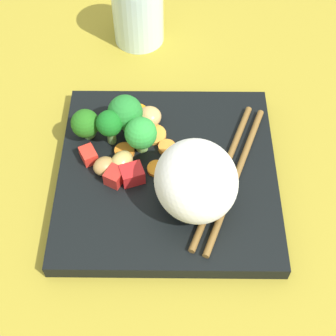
{
  "coord_description": "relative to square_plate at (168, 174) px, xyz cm",
  "views": [
    {
      "loc": [
        -0.93,
        -34.06,
        49.33
      ],
      "look_at": [
        0.01,
        -1.25,
        3.96
      ],
      "focal_mm": 52.76,
      "sensor_mm": 36.0,
      "label": 1
    }
  ],
  "objects": [
    {
      "name": "ground_plane",
      "position": [
        0.0,
        0.0,
        -1.98
      ],
      "size": [
        110.0,
        110.0,
        2.0
      ],
      "primitive_type": "cube",
      "color": "olive"
    },
    {
      "name": "square_plate",
      "position": [
        0.0,
        0.0,
        0.0
      ],
      "size": [
        26.68,
        26.68,
        1.96
      ],
      "primitive_type": "cube",
      "rotation": [
        0.0,
        0.0,
        -0.04
      ],
      "color": "black",
      "rests_on": "ground_plane"
    },
    {
      "name": "rice_mound",
      "position": [
        2.88,
        -4.65,
        5.23
      ],
      "size": [
        11.26,
        11.67,
        8.51
      ],
      "primitive_type": "ellipsoid",
      "rotation": [
        0.0,
        0.0,
        5.0
      ],
      "color": "white",
      "rests_on": "square_plate"
    },
    {
      "name": "broccoli_floret_0",
      "position": [
        -3.04,
        3.0,
        4.02
      ],
      "size": [
        3.85,
        3.85,
        5.14
      ],
      "color": "#7CB256",
      "rests_on": "square_plate"
    },
    {
      "name": "broccoli_floret_1",
      "position": [
        -4.92,
        6.16,
        4.26
      ],
      "size": [
        4.26,
        4.26,
        5.5
      ],
      "color": "#689E54",
      "rests_on": "square_plate"
    },
    {
      "name": "broccoli_floret_2",
      "position": [
        -6.74,
        4.42,
        4.21
      ],
      "size": [
        3.17,
        3.17,
        5.02
      ],
      "color": "#6AA051",
      "rests_on": "square_plate"
    },
    {
      "name": "broccoli_floret_3",
      "position": [
        -9.74,
        5.26,
        3.41
      ],
      "size": [
        3.49,
        3.49,
        4.42
      ],
      "color": "#66A04A",
      "rests_on": "square_plate"
    },
    {
      "name": "carrot_slice_0",
      "position": [
        -7.36,
        6.92,
        1.27
      ],
      "size": [
        2.87,
        2.87,
        0.58
      ],
      "primitive_type": "cylinder",
      "rotation": [
        0.0,
        0.0,
        2.31
      ],
      "color": "orange",
      "rests_on": "square_plate"
    },
    {
      "name": "carrot_slice_1",
      "position": [
        -0.04,
        3.01,
        1.34
      ],
      "size": [
        2.63,
        2.63,
        0.73
      ],
      "primitive_type": "cylinder",
      "rotation": [
        0.0,
        0.0,
        1.87
      ],
      "color": "orange",
      "rests_on": "square_plate"
    },
    {
      "name": "carrot_slice_2",
      "position": [
        -1.56,
        5.2,
        1.22
      ],
      "size": [
        4.23,
        4.23,
        0.47
      ],
      "primitive_type": "cylinder",
      "rotation": [
        0.0,
        0.0,
        2.15
      ],
      "color": "#F09B37",
      "rests_on": "square_plate"
    },
    {
      "name": "carrot_slice_3",
      "position": [
        -1.28,
        0.17,
        1.2
      ],
      "size": [
        3.22,
        3.22,
        0.43
      ],
      "primitive_type": "cylinder",
      "rotation": [
        0.0,
        0.0,
        0.87
      ],
      "color": "orange",
      "rests_on": "square_plate"
    },
    {
      "name": "carrot_slice_4",
      "position": [
        -5.14,
        2.57,
        1.32
      ],
      "size": [
        3.38,
        3.38,
        0.68
      ],
      "primitive_type": "cylinder",
      "rotation": [
        0.0,
        0.0,
        5.36
      ],
      "color": "orange",
      "rests_on": "square_plate"
    },
    {
      "name": "carrot_slice_5",
      "position": [
        -3.56,
        8.84,
        1.35
      ],
      "size": [
        3.27,
        3.27,
        0.75
      ],
      "primitive_type": "cylinder",
      "rotation": [
        0.0,
        0.0,
        2.04
      ],
      "color": "orange",
      "rests_on": "square_plate"
    },
    {
      "name": "pepper_chunk_0",
      "position": [
        -6.13,
        -1.48,
        1.88
      ],
      "size": [
        2.66,
        2.77,
        1.81
      ],
      "primitive_type": "cube",
      "rotation": [
        0.0,
        0.0,
        4.2
      ],
      "color": "red",
      "rests_on": "square_plate"
    },
    {
      "name": "pepper_chunk_1",
      "position": [
        -4.13,
        -1.3,
        1.96
      ],
      "size": [
        3.11,
        2.85,
        1.95
      ],
      "primitive_type": "cube",
      "rotation": [
        0.0,
        0.0,
        0.3
      ],
      "color": "red",
      "rests_on": "square_plate"
    },
    {
      "name": "pepper_chunk_2",
      "position": [
        -9.36,
        1.82,
        1.73
      ],
      "size": [
        2.46,
        2.72,
        1.5
      ],
      "primitive_type": "cube",
      "rotation": [
        0.0,
        0.0,
        2.02
      ],
      "color": "red",
      "rests_on": "square_plate"
    },
    {
      "name": "chicken_piece_0",
      "position": [
        -7.4,
        0.45,
        1.94
      ],
      "size": [
        3.53,
        3.46,
        1.93
      ],
      "primitive_type": "ellipsoid",
      "rotation": [
        0.0,
        0.0,
        3.78
      ],
      "color": "#AE8247",
      "rests_on": "square_plate"
    },
    {
      "name": "chicken_piece_1",
      "position": [
        -2.12,
        7.34,
        2.14
      ],
      "size": [
        3.89,
        3.79,
        2.33
      ],
      "primitive_type": "ellipsoid",
      "rotation": [
        0.0,
        0.0,
        3.45
      ],
      "color": "tan",
      "rests_on": "square_plate"
    },
    {
      "name": "chicken_piece_2",
      "position": [
        -5.36,
        0.56,
        2.04
      ],
      "size": [
        3.68,
        3.82,
        2.13
      ],
      "primitive_type": "ellipsoid",
      "rotation": [
        0.0,
        0.0,
        4.07
      ],
      "color": "tan",
      "rests_on": "square_plate"
    },
    {
      "name": "chopstick_pair",
      "position": [
        7.19,
        -1.27,
        1.36
      ],
      "size": [
        10.71,
        20.91,
        0.77
      ],
      "rotation": [
        0.0,
        0.0,
        7.45
      ],
      "color": "brown",
      "rests_on": "square_plate"
    },
    {
      "name": "drinking_glass",
      "position": [
        -3.55,
        26.17,
        3.71
      ],
      "size": [
        7.39,
        7.39,
        9.37
      ],
      "primitive_type": "cylinder",
      "color": "silver",
      "rests_on": "ground_plane"
    }
  ]
}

